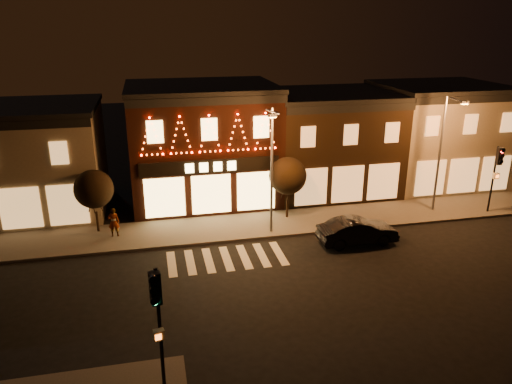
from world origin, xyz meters
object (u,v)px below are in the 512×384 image
object	(u,v)px
dark_sedan	(357,231)
traffic_signal_near	(158,310)
streetlamp_mid	(272,162)
pedestrian	(114,222)

from	to	relation	value
dark_sedan	traffic_signal_near	bearing A→B (deg)	130.46
traffic_signal_near	dark_sedan	size ratio (longest dim) A/B	1.05
traffic_signal_near	streetlamp_mid	distance (m)	14.45
dark_sedan	pedestrian	distance (m)	14.48
streetlamp_mid	dark_sedan	bearing A→B (deg)	-39.67
traffic_signal_near	dark_sedan	distance (m)	15.84
traffic_signal_near	pedestrian	size ratio (longest dim) A/B	2.72
pedestrian	dark_sedan	bearing A→B (deg)	167.51
streetlamp_mid	pedestrian	size ratio (longest dim) A/B	4.22
traffic_signal_near	pedestrian	world-z (taller)	traffic_signal_near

